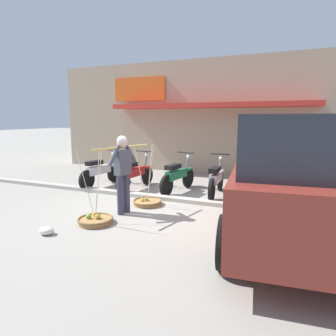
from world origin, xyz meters
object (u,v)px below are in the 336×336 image
motorcycle_second_in_row (135,174)px  motorcycle_third_in_row (177,176)px  motorcycle_end_of_row (216,179)px  parked_truck (295,174)px  plastic_litter_bag (47,231)px  fruit_basket_left_side (147,202)px  fruit_basket_right_side (95,220)px  motorcycle_nearest_shop (100,171)px  fruit_vendor (123,169)px

motorcycle_second_in_row → motorcycle_third_in_row: size_ratio=1.01×
motorcycle_end_of_row → parked_truck: 3.02m
parked_truck → plastic_litter_bag: (-4.04, -1.52, -1.06)m
fruit_basket_left_side → motorcycle_third_in_row: 1.55m
fruit_basket_right_side → motorcycle_end_of_row: size_ratio=0.80×
fruit_basket_right_side → motorcycle_nearest_shop: size_ratio=0.80×
fruit_vendor → motorcycle_second_in_row: (-0.86, 2.09, -0.52)m
motorcycle_nearest_shop → parked_truck: parked_truck is taller
fruit_basket_right_side → parked_truck: 3.80m
plastic_litter_bag → motorcycle_end_of_row: bearing=60.2°
motorcycle_nearest_shop → motorcycle_end_of_row: bearing=3.5°
motorcycle_nearest_shop → motorcycle_second_in_row: bearing=3.1°
fruit_vendor → motorcycle_nearest_shop: (-2.04, 2.03, -0.52)m
fruit_basket_left_side → motorcycle_end_of_row: fruit_basket_left_side is taller
fruit_basket_left_side → parked_truck: bearing=-14.1°
motorcycle_second_in_row → motorcycle_nearest_shop: bearing=-176.9°
motorcycle_end_of_row → plastic_litter_bag: 4.40m
fruit_vendor → fruit_basket_right_side: 1.20m
fruit_basket_left_side → plastic_litter_bag: (-0.85, -2.32, -0.00)m
plastic_litter_bag → motorcycle_nearest_shop: bearing=111.0°
motorcycle_nearest_shop → motorcycle_second_in_row: size_ratio=1.00×
fruit_vendor → plastic_litter_bag: 1.92m
fruit_vendor → motorcycle_end_of_row: (1.52, 2.24, -0.52)m
motorcycle_third_in_row → plastic_litter_bag: size_ratio=6.46×
fruit_vendor → parked_truck: 3.38m
fruit_basket_right_side → plastic_litter_bag: size_ratio=5.19×
fruit_basket_left_side → fruit_basket_right_side: 1.57m
fruit_basket_left_side → parked_truck: (3.19, -0.80, 1.06)m
motorcycle_second_in_row → plastic_litter_bag: size_ratio=6.50×
motorcycle_second_in_row → parked_truck: parked_truck is taller
fruit_vendor → motorcycle_nearest_shop: 2.92m
motorcycle_end_of_row → fruit_basket_right_side: bearing=-119.7°
motorcycle_third_in_row → motorcycle_end_of_row: size_ratio=0.99×
motorcycle_nearest_shop → motorcycle_second_in_row: same height
parked_truck → motorcycle_second_in_row: bearing=153.4°
motorcycle_nearest_shop → motorcycle_end_of_row: same height
fruit_basket_left_side → motorcycle_third_in_row: (0.21, 1.48, 0.38)m
fruit_basket_left_side → fruit_basket_right_side: same height
plastic_litter_bag → motorcycle_second_in_row: bearing=93.2°
fruit_vendor → fruit_basket_right_side: (-0.20, -0.76, -0.90)m
motorcycle_second_in_row → parked_truck: 4.80m
fruit_vendor → fruit_basket_right_side: fruit_vendor is taller
parked_truck → plastic_litter_bag: 4.45m
motorcycle_second_in_row → parked_truck: size_ratio=0.37×
fruit_basket_left_side → motorcycle_end_of_row: (1.33, 1.48, 0.38)m
motorcycle_nearest_shop → plastic_litter_bag: 3.86m
motorcycle_end_of_row → plastic_litter_bag: motorcycle_end_of_row is taller
fruit_basket_left_side → motorcycle_nearest_shop: size_ratio=0.80×
motorcycle_second_in_row → fruit_vendor: bearing=-67.6°
fruit_basket_left_side → motorcycle_second_in_row: 1.74m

